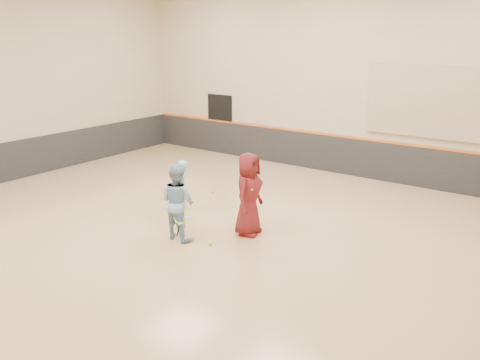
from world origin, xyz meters
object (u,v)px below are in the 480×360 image
Objects in this scene: spare_racket at (244,179)px; instructor at (178,202)px; young_man at (249,194)px; girl at (181,185)px.

instructor is at bearing -73.15° from spare_racket.
instructor is 4.56m from spare_racket.
spare_racket is at bearing 27.19° from young_man.
young_man is (1.09, 1.09, 0.09)m from instructor.
instructor reaches higher than girl.
young_man is at bearing -131.42° from instructor.
girl is at bearing 74.39° from young_man.
young_man reaches higher than spare_racket.
spare_racket is (-2.40, 3.21, -0.85)m from young_man.
spare_racket is (-0.18, 2.97, -0.58)m from girl.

